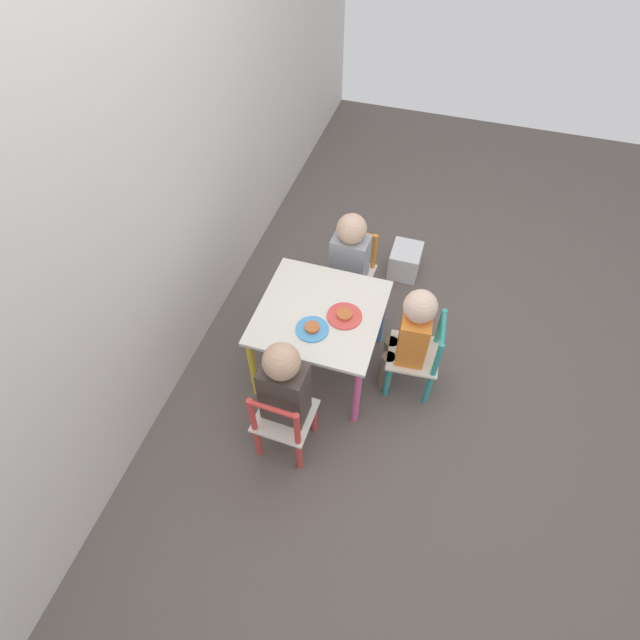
% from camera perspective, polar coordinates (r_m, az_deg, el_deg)
% --- Properties ---
extents(ground_plane, '(6.00, 6.00, 0.00)m').
position_cam_1_polar(ground_plane, '(2.83, 0.00, -5.15)').
color(ground_plane, '#5B514C').
extents(house_wall, '(6.00, 0.06, 2.60)m').
position_cam_1_polar(house_wall, '(2.21, -20.00, 19.73)').
color(house_wall, silver).
rests_on(house_wall, ground_plane).
extents(kids_table, '(0.61, 0.61, 0.47)m').
position_cam_1_polar(kids_table, '(2.51, 0.00, 0.07)').
color(kids_table, silver).
rests_on(kids_table, ground_plane).
extents(chair_red, '(0.27, 0.27, 0.50)m').
position_cam_1_polar(chair_red, '(2.37, -4.21, -11.45)').
color(chair_red, silver).
rests_on(chair_red, ground_plane).
extents(chair_teal, '(0.28, 0.28, 0.50)m').
position_cam_1_polar(chair_teal, '(2.61, 11.11, -4.05)').
color(chair_teal, silver).
rests_on(chair_teal, ground_plane).
extents(chair_orange, '(0.28, 0.28, 0.50)m').
position_cam_1_polar(chair_orange, '(2.95, 3.55, 5.31)').
color(chair_orange, silver).
rests_on(chair_orange, ground_plane).
extents(child_left, '(0.22, 0.20, 0.75)m').
position_cam_1_polar(child_left, '(2.23, -3.92, -7.75)').
color(child_left, '#7A6B5B').
rests_on(child_left, ground_plane).
extents(child_front, '(0.21, 0.22, 0.70)m').
position_cam_1_polar(child_front, '(2.47, 10.30, -1.49)').
color(child_front, '#7A6B5B').
rests_on(child_front, ground_plane).
extents(child_right, '(0.22, 0.21, 0.70)m').
position_cam_1_polar(child_right, '(2.79, 3.32, 7.03)').
color(child_right, '#38383D').
rests_on(child_right, ground_plane).
extents(plate_left, '(0.16, 0.16, 0.03)m').
position_cam_1_polar(plate_left, '(2.37, -0.90, -1.00)').
color(plate_left, '#4C9EE0').
rests_on(plate_left, kids_table).
extents(plate_front, '(0.17, 0.17, 0.03)m').
position_cam_1_polar(plate_front, '(2.43, 2.81, 0.51)').
color(plate_front, '#E54C47').
rests_on(plate_front, kids_table).
extents(storage_bin, '(0.22, 0.19, 0.19)m').
position_cam_1_polar(storage_bin, '(3.29, 9.71, 6.70)').
color(storage_bin, silver).
rests_on(storage_bin, ground_plane).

